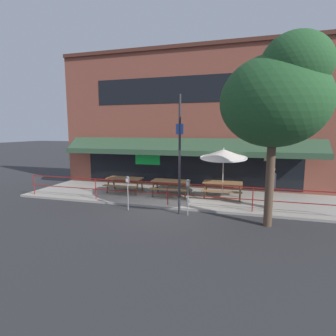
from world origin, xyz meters
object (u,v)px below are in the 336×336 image
object	(u,v)px
patio_umbrella_right	(223,154)
street_sign_pole	(180,154)
pedestrian_walking	(272,185)
street_tree_curbside	(278,95)
parking_meter_near	(128,183)
picnic_table_left	(125,181)
picnic_table_centre	(171,184)
picnic_table_right	(223,185)
parking_meter_far	(188,186)

from	to	relation	value
patio_umbrella_right	street_sign_pole	xyz separation A→B (m)	(-1.48, -2.54, 0.17)
pedestrian_walking	street_tree_curbside	size ratio (longest dim) A/B	0.28
parking_meter_near	patio_umbrella_right	bearing A→B (deg)	35.93
picnic_table_left	picnic_table_centre	size ratio (longest dim) A/B	1.00
street_sign_pole	picnic_table_centre	bearing A→B (deg)	112.86
parking_meter_near	street_tree_curbside	distance (m)	6.36
picnic_table_centre	street_tree_curbside	size ratio (longest dim) A/B	0.29
picnic_table_left	street_sign_pole	xyz separation A→B (m)	(3.41, -2.35, 1.65)
picnic_table_right	parking_meter_far	world-z (taller)	parking_meter_far
parking_meter_near	parking_meter_far	xyz separation A→B (m)	(2.51, -0.03, 0.00)
street_tree_curbside	parking_meter_far	bearing A→B (deg)	172.24
picnic_table_left	parking_meter_near	distance (m)	2.78
picnic_table_centre	pedestrian_walking	bearing A→B (deg)	-10.44
pedestrian_walking	street_sign_pole	xyz separation A→B (m)	(-3.50, -1.47, 1.29)
patio_umbrella_right	pedestrian_walking	xyz separation A→B (m)	(2.02, -1.07, -1.12)
pedestrian_walking	street_sign_pole	size ratio (longest dim) A/B	0.37
picnic_table_centre	street_tree_curbside	world-z (taller)	street_tree_curbside
patio_umbrella_right	parking_meter_far	size ratio (longest dim) A/B	1.68
picnic_table_centre	patio_umbrella_right	xyz separation A→B (m)	(2.45, 0.24, 1.47)
patio_umbrella_right	parking_meter_far	world-z (taller)	patio_umbrella_right
pedestrian_walking	street_tree_curbside	world-z (taller)	street_tree_curbside
street_sign_pole	parking_meter_far	bearing A→B (deg)	-17.20
pedestrian_walking	parking_meter_far	world-z (taller)	pedestrian_walking
parking_meter_far	patio_umbrella_right	bearing A→B (deg)	67.15
picnic_table_centre	street_sign_pole	distance (m)	2.99
picnic_table_centre	picnic_table_right	size ratio (longest dim) A/B	1.00
picnic_table_centre	parking_meter_near	distance (m)	2.70
picnic_table_right	patio_umbrella_right	distance (m)	1.47
picnic_table_left	parking_meter_near	world-z (taller)	parking_meter_near
parking_meter_near	parking_meter_far	world-z (taller)	same
picnic_table_right	pedestrian_walking	distance (m)	2.32
patio_umbrella_right	street_tree_curbside	world-z (taller)	street_tree_curbside
patio_umbrella_right	picnic_table_left	bearing A→B (deg)	-177.77
pedestrian_walking	street_sign_pole	world-z (taller)	street_sign_pole
parking_meter_near	street_sign_pole	distance (m)	2.46
street_tree_curbside	parking_meter_near	bearing A→B (deg)	175.51
picnic_table_left	patio_umbrella_right	distance (m)	5.11
street_tree_curbside	picnic_table_centre	bearing A→B (deg)	146.75
picnic_table_right	pedestrian_walking	world-z (taller)	pedestrian_walking
picnic_table_centre	parking_meter_far	size ratio (longest dim) A/B	1.27
picnic_table_centre	picnic_table_right	distance (m)	2.46
parking_meter_far	street_tree_curbside	world-z (taller)	street_tree_curbside
parking_meter_near	parking_meter_far	bearing A→B (deg)	-0.58
picnic_table_right	parking_meter_near	xyz separation A→B (m)	(-3.62, -2.64, 0.44)
patio_umbrella_right	street_sign_pole	bearing A→B (deg)	-120.16
picnic_table_centre	patio_umbrella_right	world-z (taller)	patio_umbrella_right
picnic_table_centre	street_tree_curbside	xyz separation A→B (m)	(4.29, -2.81, 3.65)
picnic_table_left	pedestrian_walking	bearing A→B (deg)	-7.22
picnic_table_left	pedestrian_walking	size ratio (longest dim) A/B	1.05
parking_meter_near	picnic_table_left	bearing A→B (deg)	117.46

